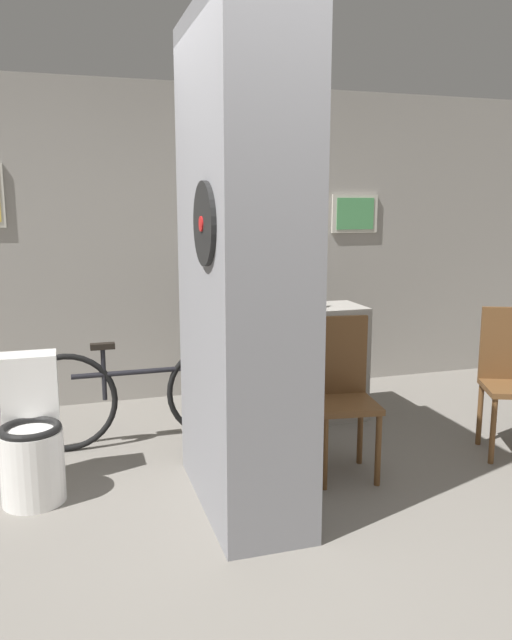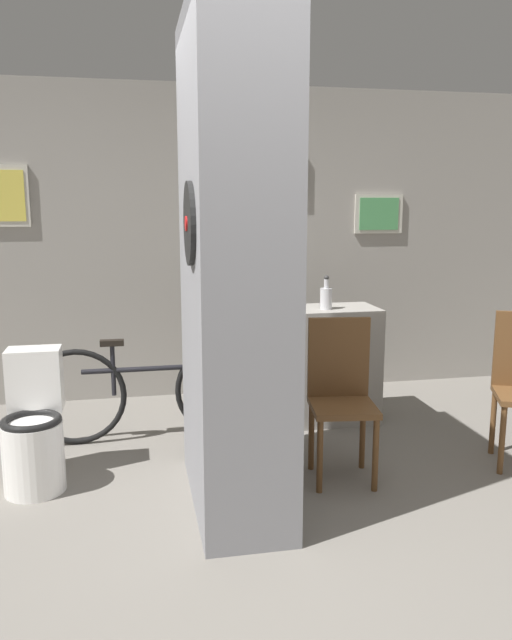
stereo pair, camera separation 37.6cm
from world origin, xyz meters
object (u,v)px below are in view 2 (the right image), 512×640
object	(u,v)px
bicycle	(151,391)
bottle_tall	(326,297)
chair_near_pillar	(341,392)
toilet	(34,431)

from	to	relation	value
bicycle	bottle_tall	bearing A→B (deg)	4.17
chair_near_pillar	bottle_tall	distance (m)	1.03
toilet	bottle_tall	distance (m)	2.20
toilet	chair_near_pillar	world-z (taller)	chair_near_pillar
toilet	chair_near_pillar	xyz separation A→B (m)	(1.80, -0.20, 0.19)
toilet	bicycle	xyz separation A→B (m)	(0.70, 0.62, 0.01)
bicycle	chair_near_pillar	bearing A→B (deg)	-36.45
bottle_tall	bicycle	bearing A→B (deg)	-175.83
toilet	bottle_tall	xyz separation A→B (m)	(1.99, 0.71, 0.62)
chair_near_pillar	bicycle	distance (m)	1.39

